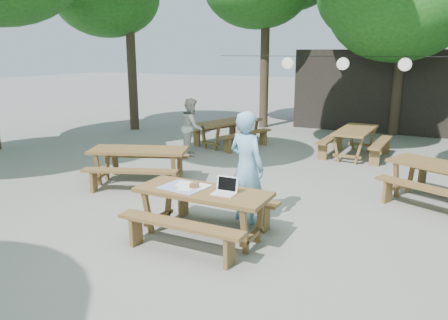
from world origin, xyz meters
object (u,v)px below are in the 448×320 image
main_picnic_table (203,213)px  second_person (192,127)px  picnic_table_nw (139,166)px  woman (247,167)px

main_picnic_table → second_person: second_person is taller
main_picnic_table → second_person: (-2.95, 4.66, 0.38)m
picnic_table_nw → second_person: (-0.38, 2.82, 0.38)m
picnic_table_nw → woman: bearing=-38.7°
woman → second_person: woman is taller
main_picnic_table → picnic_table_nw: 3.17m
picnic_table_nw → woman: (2.87, -0.91, 0.53)m
main_picnic_table → woman: bearing=72.5°
picnic_table_nw → second_person: bearing=76.5°
woman → second_person: size_ratio=1.20×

